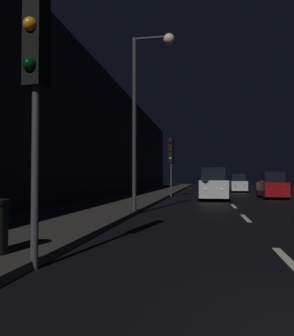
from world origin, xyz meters
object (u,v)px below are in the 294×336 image
(streetlamp_overhead, at_px, (146,95))
(car_distant_taillights, at_px, (238,184))
(traffic_light_far_left, at_px, (171,155))
(traffic_light_near_left, at_px, (36,51))
(car_approaching_headlights, at_px, (213,185))
(car_parked_right_far, at_px, (272,186))

(streetlamp_overhead, xyz_separation_m, car_distant_taillights, (5.61, 21.71, -3.91))
(traffic_light_far_left, bearing_deg, traffic_light_near_left, 11.87)
(car_distant_taillights, bearing_deg, car_approaching_headlights, 167.44)
(traffic_light_far_left, relative_size, car_parked_right_far, 1.22)
(car_approaching_headlights, height_order, car_parked_right_far, car_approaching_headlights)
(traffic_light_near_left, bearing_deg, car_approaching_headlights, 174.00)
(streetlamp_overhead, bearing_deg, traffic_light_near_left, -92.60)
(car_parked_right_far, bearing_deg, traffic_light_near_left, 159.36)
(traffic_light_near_left, distance_m, streetlamp_overhead, 8.05)
(traffic_light_near_left, height_order, streetlamp_overhead, streetlamp_overhead)
(traffic_light_far_left, distance_m, car_approaching_headlights, 5.02)
(streetlamp_overhead, relative_size, car_parked_right_far, 1.94)
(traffic_light_far_left, height_order, streetlamp_overhead, streetlamp_overhead)
(traffic_light_far_left, distance_m, car_distant_taillights, 11.26)
(car_distant_taillights, bearing_deg, traffic_light_far_left, 147.68)
(car_parked_right_far, bearing_deg, car_approaching_headlights, 119.14)
(streetlamp_overhead, bearing_deg, car_distant_taillights, 75.50)
(car_parked_right_far, xyz_separation_m, car_distant_taillights, (-1.34, 10.22, -0.01))
(streetlamp_overhead, relative_size, car_distant_taillights, 1.96)
(traffic_light_near_left, relative_size, streetlamp_overhead, 0.67)
(traffic_light_near_left, distance_m, car_approaching_headlights, 17.60)
(traffic_light_near_left, xyz_separation_m, car_distant_taillights, (5.98, 29.65, -2.65))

